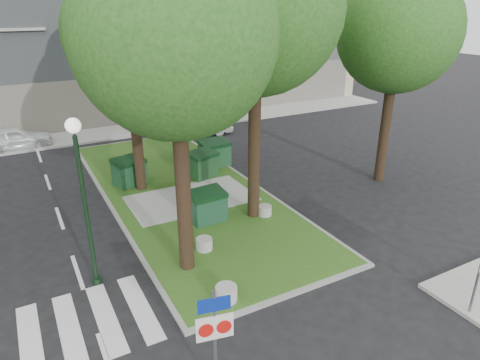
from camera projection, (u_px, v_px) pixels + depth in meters
ground at (273, 300)px, 11.78m from camera, size 120.00×120.00×0.00m
median_island at (183, 191)px, 18.46m from camera, size 6.00×16.00×0.12m
median_kerb at (183, 191)px, 18.46m from camera, size 6.30×16.30×0.10m
building_sidewalk at (113, 132)px, 26.74m from camera, size 42.00×3.00×0.12m
zebra_crossing at (123, 312)px, 11.33m from camera, size 5.00×3.00×0.01m
tree_median_near_left at (176, 15)px, 10.41m from camera, size 5.20×5.20×10.53m
tree_median_mid at (127, 20)px, 16.02m from camera, size 4.80×4.80×9.99m
tree_street_right at (400, 19)px, 17.20m from camera, size 5.00×5.00×10.06m
dumpster_a at (129, 172)px, 18.77m from camera, size 1.54×1.26×1.25m
dumpster_b at (207, 206)px, 15.64m from camera, size 1.36×0.99×1.22m
dumpster_c at (202, 164)px, 19.62m from camera, size 1.55×1.29×1.23m
dumpster_d at (215, 153)px, 20.91m from camera, size 1.48×1.09×1.32m
bollard_left at (226, 293)px, 11.53m from camera, size 0.60×0.60×0.43m
bollard_right at (265, 210)px, 16.19m from camera, size 0.52×0.52×0.37m
bollard_mid at (204, 244)px, 13.93m from camera, size 0.54×0.54×0.39m
litter_bin at (193, 164)px, 20.40m from camera, size 0.40×0.40×0.70m
street_lamp at (82, 185)px, 11.33m from camera, size 0.39×0.39×4.94m
traffic_sign_pole at (214, 328)px, 8.47m from camera, size 0.75×0.19×2.54m
car_white at (14, 138)px, 23.53m from camera, size 3.95×1.83×1.31m
car_silver at (197, 125)px, 26.03m from camera, size 4.28×1.78×1.38m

